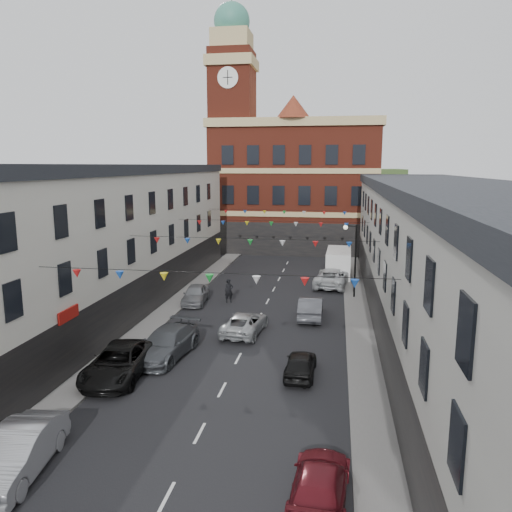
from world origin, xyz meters
The scene contains 20 objects.
ground centered at (0.00, 0.00, 0.00)m, with size 160.00×160.00×0.00m, color black.
pavement_left centered at (-6.90, 2.00, 0.07)m, with size 1.80×64.00×0.15m, color #605E5B.
pavement_right centered at (6.90, 2.00, 0.07)m, with size 1.80×64.00×0.15m, color #605E5B.
terrace_left centered at (-11.78, 1.00, 5.35)m, with size 8.40×56.00×10.70m.
terrace_right centered at (11.78, 1.00, 4.85)m, with size 8.40×56.00×9.70m.
civic_building centered at (0.00, 37.95, 8.14)m, with size 20.60×13.30×18.50m.
clock_tower centered at (-7.50, 35.00, 14.93)m, with size 5.60×5.60×30.00m.
distant_hill centered at (-4.00, 62.00, 5.00)m, with size 40.00×14.00×10.00m, color #365326.
street_lamp centered at (6.55, 14.00, 3.90)m, with size 1.10×0.36×6.00m.
car_left_b centered at (-5.50, -11.61, 0.82)m, with size 1.73×4.96×1.64m, color #97999E.
car_left_c centered at (-5.50, -3.41, 0.79)m, with size 2.61×5.66×1.57m, color black.
car_left_d centered at (-4.01, -0.39, 0.81)m, with size 2.26×5.57×1.62m, color #46494E.
car_left_e centered at (-5.50, 10.62, 0.72)m, with size 1.70×4.24×1.44m, color gray.
car_right_c centered at (4.92, -11.39, 0.64)m, with size 1.80×4.43×1.29m, color maroon.
car_right_d centered at (3.60, -1.77, 0.64)m, with size 1.51×3.76×1.28m, color black.
car_right_e centered at (3.60, 8.24, 0.77)m, with size 1.63×4.69×1.54m, color #4F5056.
car_right_f centered at (4.95, 17.88, 0.82)m, with size 2.73×5.92×1.64m, color silver.
moving_car centered at (-0.42, 4.24, 0.68)m, with size 2.24×4.86×1.35m, color #A3A7AA.
white_van centered at (5.54, 22.13, 1.30)m, with size 2.26×5.88×2.60m, color white.
pedestrian centered at (-2.96, 11.24, 0.94)m, with size 0.68×0.45×1.88m, color black.
Camera 1 is at (5.19, -25.88, 10.65)m, focal length 35.00 mm.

